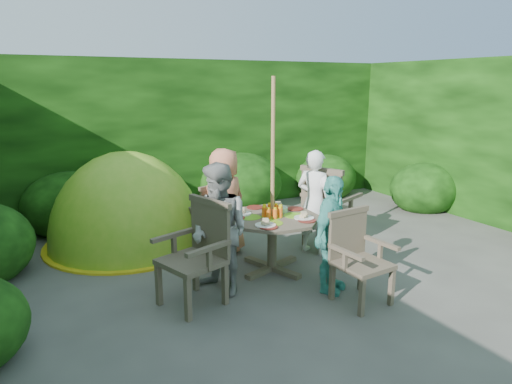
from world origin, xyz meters
name	(u,v)px	position (x,y,z in m)	size (l,w,h in m)	color
ground	(327,288)	(0.00, 0.00, 0.00)	(60.00, 60.00, 0.00)	#4D4A45
hedge_enclosure	(267,155)	(0.00, 1.33, 1.25)	(9.00, 9.00, 2.50)	black
patio_table	(272,225)	(-0.28, 0.70, 0.55)	(1.42, 1.42, 0.78)	#493E30
parasol_pole	(273,178)	(-0.28, 0.70, 1.10)	(0.04, 0.04, 2.20)	olive
garden_chair_right	(327,206)	(0.75, 1.05, 0.56)	(0.75, 0.79, 1.05)	#493E30
garden_chair_left	(198,252)	(-1.32, 0.34, 0.53)	(0.68, 0.73, 0.99)	#493E30
garden_chair_back	(209,215)	(-0.65, 1.74, 0.45)	(0.61, 0.57, 0.84)	#493E30
garden_chair_front	(357,256)	(0.09, -0.34, 0.47)	(0.57, 0.52, 0.88)	#493E30
child_right	(314,202)	(0.47, 0.96, 0.66)	(0.48, 0.32, 1.33)	white
child_left	(220,230)	(-1.04, 0.44, 0.68)	(0.66, 0.52, 1.36)	gray
child_back	(224,202)	(-0.54, 1.46, 0.68)	(0.66, 0.43, 1.35)	#D27857
child_front	(331,235)	(-0.03, -0.06, 0.62)	(0.72, 0.30, 1.23)	#4FBAAC
dome_tent	(130,243)	(-1.56, 2.39, 0.00)	(2.63, 2.63, 2.52)	#7AB923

